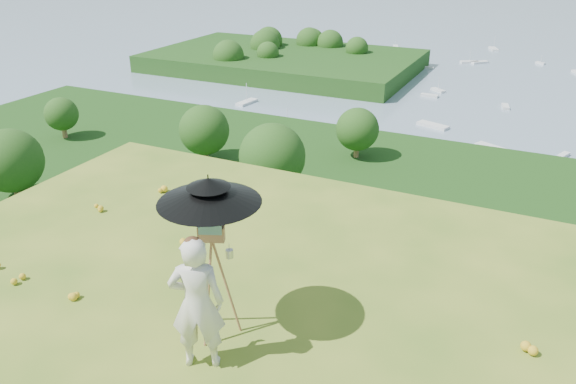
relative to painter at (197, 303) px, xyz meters
The scene contains 11 objects.
forest_slope 45.34m from the painter, 88.76° to the left, with size 140.00×56.00×22.00m, color #133C10.
shoreline_tier 82.77m from the painter, 89.43° to the left, with size 170.00×28.00×8.00m, color #74695D.
bay_water 241.62m from the painter, 89.82° to the left, with size 700.00×700.00×0.00m, color slate.
peninsula 173.64m from the painter, 115.73° to the left, with size 90.00×60.00×12.00m, color #133C10, non-canonical shape.
slope_trees 37.62m from the painter, 88.76° to the left, with size 110.00×50.00×6.00m, color #214D17, non-canonical shape.
harbor_town 80.08m from the painter, 89.43° to the left, with size 110.00×22.00×5.00m, color silver, non-canonical shape.
moored_boats 164.19m from the painter, 94.20° to the left, with size 140.00×140.00×0.70m, color silver, non-canonical shape.
painter is the anchor object (origin of this frame).
field_easel 0.61m from the painter, 103.27° to the left, with size 0.67×0.67×1.76m, color #905D3C, non-canonical shape.
sun_umbrella 1.17m from the painter, 103.80° to the left, with size 1.29×1.29×0.86m, color black, non-canonical shape.
painter_cap 0.85m from the painter, ahead, with size 0.21×0.25×0.10m, color #D27374, non-canonical shape.
Camera 1 is at (2.63, -3.58, 4.92)m, focal length 35.00 mm.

